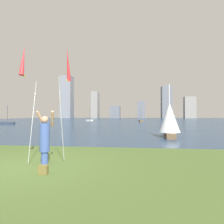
% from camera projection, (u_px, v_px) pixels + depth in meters
% --- Properties ---
extents(ground, '(120.00, 138.00, 0.12)m').
position_uv_depth(ground, '(124.00, 121.00, 57.22)').
color(ground, '#4C662D').
extents(person, '(0.67, 0.49, 1.82)m').
position_uv_depth(person, '(45.00, 138.00, 6.87)').
color(person, '#3F59A5').
rests_on(person, ground).
extents(kite_flag_left, '(0.16, 1.07, 3.93)m').
position_uv_depth(kite_flag_left, '(24.00, 65.00, 6.54)').
color(kite_flag_left, '#B2B2B7').
rests_on(kite_flag_left, ground).
extents(kite_flag_right, '(0.16, 1.15, 4.19)m').
position_uv_depth(kite_flag_right, '(68.00, 68.00, 7.62)').
color(kite_flag_right, '#B2B2B7').
rests_on(kite_flag_right, ground).
extents(bag, '(0.26, 0.15, 0.26)m').
position_uv_depth(bag, '(43.00, 170.00, 5.62)').
color(bag, olive).
rests_on(bag, ground).
extents(sailboat_1, '(2.11, 1.82, 3.74)m').
position_uv_depth(sailboat_1, '(90.00, 120.00, 56.13)').
color(sailboat_1, silver).
rests_on(sailboat_1, ground).
extents(sailboat_2, '(2.98, 1.04, 3.56)m').
position_uv_depth(sailboat_2, '(7.00, 123.00, 36.52)').
color(sailboat_2, '#333D51').
rests_on(sailboat_2, ground).
extents(sailboat_4, '(1.08, 2.49, 3.49)m').
position_uv_depth(sailboat_4, '(141.00, 121.00, 49.45)').
color(sailboat_4, brown).
rests_on(sailboat_4, ground).
extents(sailboat_5, '(1.65, 3.15, 4.04)m').
position_uv_depth(sailboat_5, '(170.00, 120.00, 15.01)').
color(sailboat_5, brown).
rests_on(sailboat_5, ground).
extents(skyline_tower_0, '(6.41, 7.03, 24.74)m').
position_uv_depth(skyline_tower_0, '(67.00, 97.00, 118.32)').
color(skyline_tower_0, gray).
rests_on(skyline_tower_0, ground).
extents(skyline_tower_1, '(3.64, 6.91, 14.82)m').
position_uv_depth(skyline_tower_1, '(95.00, 105.00, 112.60)').
color(skyline_tower_1, gray).
rests_on(skyline_tower_1, ground).
extents(skyline_tower_2, '(5.51, 6.67, 6.94)m').
position_uv_depth(skyline_tower_2, '(115.00, 112.00, 114.72)').
color(skyline_tower_2, slate).
rests_on(skyline_tower_2, ground).
extents(skyline_tower_3, '(4.24, 3.72, 9.55)m').
position_uv_depth(skyline_tower_3, '(141.00, 110.00, 112.80)').
color(skyline_tower_3, slate).
rests_on(skyline_tower_3, ground).
extents(skyline_tower_4, '(5.39, 7.28, 17.85)m').
position_uv_depth(skyline_tower_4, '(166.00, 102.00, 112.61)').
color(skyline_tower_4, slate).
rests_on(skyline_tower_4, ground).
extents(skyline_tower_5, '(5.92, 3.90, 11.69)m').
position_uv_depth(skyline_tower_5, '(190.00, 108.00, 107.82)').
color(skyline_tower_5, gray).
rests_on(skyline_tower_5, ground).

